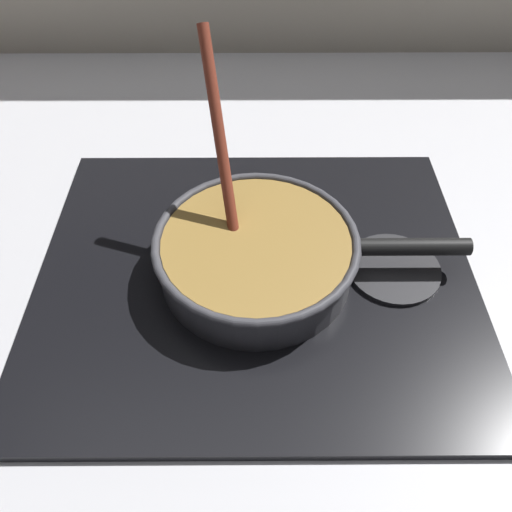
# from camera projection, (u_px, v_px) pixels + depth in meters

# --- Properties ---
(ground) EXTENTS (2.40, 1.60, 0.04)m
(ground) POSITION_uv_depth(u_px,v_px,m) (181.00, 396.00, 0.58)
(ground) COLOR #B7B7BC
(hob_plate) EXTENTS (0.56, 0.48, 0.01)m
(hob_plate) POSITION_uv_depth(u_px,v_px,m) (256.00, 274.00, 0.67)
(hob_plate) COLOR black
(hob_plate) RESTS_ON ground
(burner_ring) EXTENTS (0.18, 0.18, 0.01)m
(burner_ring) POSITION_uv_depth(u_px,v_px,m) (256.00, 269.00, 0.66)
(burner_ring) COLOR #592D0C
(burner_ring) RESTS_ON hob_plate
(spare_burner) EXTENTS (0.12, 0.12, 0.01)m
(spare_burner) POSITION_uv_depth(u_px,v_px,m) (393.00, 268.00, 0.66)
(spare_burner) COLOR #262628
(spare_burner) RESTS_ON hob_plate
(cooking_pan) EXTENTS (0.39, 0.28, 0.26)m
(cooking_pan) POSITION_uv_depth(u_px,v_px,m) (257.00, 253.00, 0.64)
(cooking_pan) COLOR #38383D
(cooking_pan) RESTS_ON hob_plate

